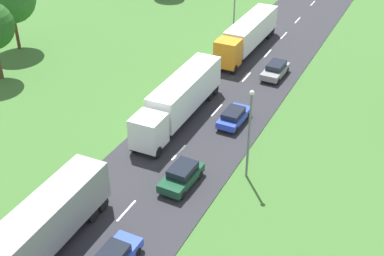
# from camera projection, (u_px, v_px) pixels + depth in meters

# --- Properties ---
(road) EXTENTS (10.00, 140.00, 0.06)m
(road) POSITION_uv_depth(u_px,v_px,m) (174.00, 158.00, 40.84)
(road) COLOR #2B2B30
(road) RESTS_ON ground
(lane_marking_centre) EXTENTS (0.16, 122.64, 0.01)m
(lane_marking_centre) POSITION_uv_depth(u_px,v_px,m) (157.00, 177.00, 38.68)
(lane_marking_centre) COLOR white
(lane_marking_centre) RESTS_ON road
(truck_lead) EXTENTS (2.78, 12.99, 3.58)m
(truck_lead) POSITION_uv_depth(u_px,v_px,m) (35.00, 233.00, 30.60)
(truck_lead) COLOR red
(truck_lead) RESTS_ON road
(truck_second) EXTENTS (2.69, 13.43, 3.69)m
(truck_second) POSITION_uv_depth(u_px,v_px,m) (180.00, 98.00, 45.03)
(truck_second) COLOR white
(truck_second) RESTS_ON road
(truck_third) EXTENTS (2.56, 13.81, 3.46)m
(truck_third) POSITION_uv_depth(u_px,v_px,m) (248.00, 34.00, 58.24)
(truck_third) COLOR orange
(truck_third) RESTS_ON road
(car_third) EXTENTS (2.01, 4.13, 1.57)m
(car_third) POSITION_uv_depth(u_px,v_px,m) (182.00, 175.00, 37.51)
(car_third) COLOR #19472D
(car_third) RESTS_ON road
(car_fourth) EXTENTS (1.83, 4.11, 1.40)m
(car_fourth) POSITION_uv_depth(u_px,v_px,m) (234.00, 116.00, 44.95)
(car_fourth) COLOR blue
(car_fourth) RESTS_ON road
(car_fifth) EXTENTS (1.97, 4.31, 1.49)m
(car_fifth) POSITION_uv_depth(u_px,v_px,m) (275.00, 70.00, 52.98)
(car_fifth) COLOR gray
(car_fifth) RESTS_ON road
(lamppost_second) EXTENTS (0.36, 0.36, 7.37)m
(lamppost_second) POSITION_uv_depth(u_px,v_px,m) (249.00, 130.00, 36.72)
(lamppost_second) COLOR slate
(lamppost_second) RESTS_ON ground
(lamppost_third) EXTENTS (0.36, 0.36, 7.33)m
(lamppost_third) POSITION_uv_depth(u_px,v_px,m) (235.00, 2.00, 61.72)
(lamppost_third) COLOR slate
(lamppost_third) RESTS_ON ground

